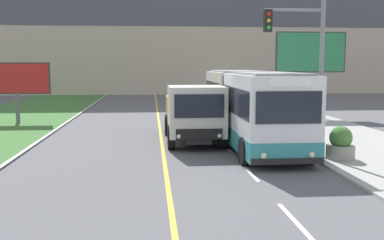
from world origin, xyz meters
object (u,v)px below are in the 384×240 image
city_bus (249,106)px  dump_truck (194,115)px  planter_round_far (255,109)px  traffic_light_mast (305,58)px  billboard_large (311,55)px  planter_round_near (341,145)px  planter_round_second (298,128)px  planter_round_third (271,116)px  billboard_small (16,80)px

city_bus → dump_truck: (-2.53, -0.31, -0.32)m
dump_truck → planter_round_far: 10.69m
traffic_light_mast → billboard_large: 13.92m
planter_round_near → planter_round_second: size_ratio=1.00×
planter_round_near → billboard_large: bearing=74.9°
city_bus → planter_round_third: city_bus is taller
billboard_large → planter_round_second: size_ratio=4.70×
billboard_large → planter_round_third: size_ratio=4.44×
billboard_large → planter_round_second: billboard_large is taller
planter_round_far → dump_truck: bearing=-117.5°
billboard_large → billboard_small: (-18.60, -1.49, -1.57)m
city_bus → planter_round_third: (2.28, 4.66, -1.00)m
dump_truck → planter_round_near: 6.45m
billboard_large → planter_round_far: bearing=-177.7°
billboard_large → billboard_small: billboard_large is taller
dump_truck → billboard_small: size_ratio=1.69×
traffic_light_mast → planter_round_third: size_ratio=4.59×
planter_round_near → billboard_small: bearing=140.9°
planter_round_second → planter_round_far: size_ratio=0.94×
city_bus → billboard_large: 11.43m
planter_round_second → planter_round_third: planter_round_third is taller
city_bus → planter_round_far: city_bus is taller
city_bus → planter_round_far: bearing=75.3°
billboard_small → planter_round_third: (14.73, -3.15, -1.97)m
dump_truck → planter_round_far: bearing=62.5°
dump_truck → traffic_light_mast: (3.76, -3.40, 2.43)m
billboard_small → planter_round_third: 15.19m
traffic_light_mast → billboard_small: (-13.68, 11.52, -1.14)m
city_bus → planter_round_second: 2.57m
planter_round_near → planter_round_far: bearing=90.3°
planter_round_near → planter_round_third: size_ratio=0.94×
traffic_light_mast → planter_round_far: traffic_light_mast is taller
billboard_large → planter_round_third: bearing=-129.8°
billboard_large → planter_round_third: 7.00m
dump_truck → billboard_large: 13.26m
planter_round_near → planter_round_second: same height
city_bus → billboard_small: size_ratio=3.00×
planter_round_third → dump_truck: bearing=-134.1°
traffic_light_mast → planter_round_near: (1.23, -0.61, -3.14)m
traffic_light_mast → billboard_large: bearing=69.3°
planter_round_second → planter_round_third: size_ratio=0.94×
dump_truck → planter_round_second: bearing=5.6°
dump_truck → planter_round_third: size_ratio=5.24×
dump_truck → traffic_light_mast: traffic_light_mast is taller
traffic_light_mast → billboard_small: 17.92m
city_bus → planter_round_near: bearing=-60.3°
traffic_light_mast → planter_round_far: (1.17, 12.86, -3.10)m
billboard_large → traffic_light_mast: bearing=-110.7°
billboard_small → planter_round_near: size_ratio=3.29×
city_bus → planter_round_third: 5.28m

